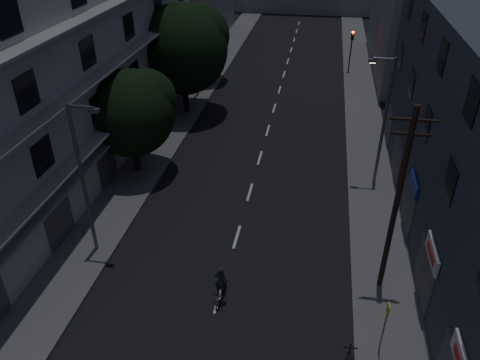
% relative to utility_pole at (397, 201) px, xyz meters
% --- Properties ---
extents(ground, '(160.00, 160.00, 0.00)m').
position_rel_utility_pole_xyz_m(ground, '(-7.28, 16.50, -4.87)').
color(ground, black).
rests_on(ground, ground).
extents(sidewalk_left, '(3.00, 90.00, 0.15)m').
position_rel_utility_pole_xyz_m(sidewalk_left, '(-14.78, 16.50, -4.79)').
color(sidewalk_left, '#565659').
rests_on(sidewalk_left, ground).
extents(sidewalk_right, '(3.00, 90.00, 0.15)m').
position_rel_utility_pole_xyz_m(sidewalk_right, '(0.22, 16.50, -4.79)').
color(sidewalk_right, '#565659').
rests_on(sidewalk_right, ground).
extents(lane_markings, '(0.15, 60.50, 0.01)m').
position_rel_utility_pole_xyz_m(lane_markings, '(-7.28, 22.75, -4.86)').
color(lane_markings, beige).
rests_on(lane_markings, ground).
extents(building_left, '(7.00, 36.00, 14.00)m').
position_rel_utility_pole_xyz_m(building_left, '(-19.26, 9.50, 2.13)').
color(building_left, '#ACACA7').
rests_on(building_left, ground).
extents(building_far_right, '(6.00, 20.00, 13.00)m').
position_rel_utility_pole_xyz_m(building_far_right, '(4.72, 33.50, 1.63)').
color(building_far_right, slate).
rests_on(building_far_right, ground).
extents(tree_near, '(5.49, 5.49, 6.77)m').
position_rel_utility_pole_xyz_m(tree_near, '(-14.97, 8.31, -0.48)').
color(tree_near, black).
rests_on(tree_near, sidewalk_left).
extents(tree_mid, '(7.11, 7.11, 8.75)m').
position_rel_utility_pole_xyz_m(tree_mid, '(-14.41, 18.41, 0.75)').
color(tree_mid, black).
rests_on(tree_mid, sidewalk_left).
extents(tree_far, '(5.11, 5.11, 6.32)m').
position_rel_utility_pole_xyz_m(tree_far, '(-14.96, 26.19, -0.76)').
color(tree_far, black).
rests_on(tree_far, sidewalk_left).
extents(traffic_signal_far_right, '(0.28, 0.37, 4.10)m').
position_rel_utility_pole_xyz_m(traffic_signal_far_right, '(-0.80, 31.24, -1.77)').
color(traffic_signal_far_right, black).
rests_on(traffic_signal_far_right, sidewalk_right).
extents(traffic_signal_far_left, '(0.28, 0.37, 4.10)m').
position_rel_utility_pole_xyz_m(traffic_signal_far_left, '(-13.94, 32.19, -1.77)').
color(traffic_signal_far_left, black).
rests_on(traffic_signal_far_left, sidewalk_left).
extents(street_lamp_left_near, '(1.51, 0.25, 8.00)m').
position_rel_utility_pole_xyz_m(street_lamp_left_near, '(-14.11, 0.15, -0.27)').
color(street_lamp_left_near, '#5C5F64').
rests_on(street_lamp_left_near, sidewalk_left).
extents(street_lamp_right, '(1.51, 0.25, 8.00)m').
position_rel_utility_pole_xyz_m(street_lamp_right, '(0.25, 9.42, -0.27)').
color(street_lamp_right, slate).
rests_on(street_lamp_right, sidewalk_right).
extents(street_lamp_left_far, '(1.51, 0.25, 8.00)m').
position_rel_utility_pole_xyz_m(street_lamp_left_far, '(-14.37, 22.17, -0.27)').
color(street_lamp_left_far, '#5D5E64').
rests_on(street_lamp_left_far, sidewalk_left).
extents(utility_pole, '(1.80, 0.24, 9.00)m').
position_rel_utility_pole_xyz_m(utility_pole, '(0.00, 0.00, 0.00)').
color(utility_pole, black).
rests_on(utility_pole, sidewalk_right).
extents(bus_stop_sign, '(0.06, 0.35, 2.52)m').
position_rel_utility_pole_xyz_m(bus_stop_sign, '(-0.30, -3.82, -2.98)').
color(bus_stop_sign, '#595B60').
rests_on(bus_stop_sign, sidewalk_right).
extents(cyclist, '(0.68, 1.65, 2.05)m').
position_rel_utility_pole_xyz_m(cyclist, '(-7.13, -2.22, -4.18)').
color(cyclist, black).
rests_on(cyclist, ground).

